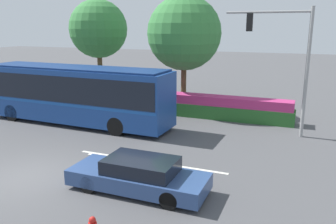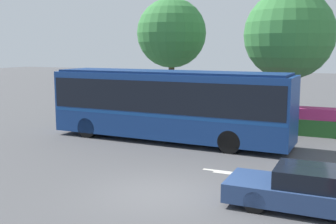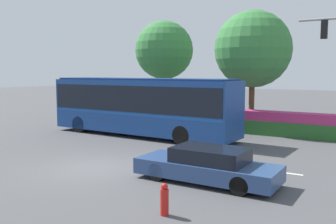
{
  "view_description": "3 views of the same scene",
  "coord_description": "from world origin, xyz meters",
  "px_view_note": "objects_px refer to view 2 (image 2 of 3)",
  "views": [
    {
      "loc": [
        9.62,
        -9.25,
        5.57
      ],
      "look_at": [
        3.99,
        4.72,
        1.83
      ],
      "focal_mm": 36.82,
      "sensor_mm": 36.0,
      "label": 1
    },
    {
      "loc": [
        5.23,
        -10.86,
        4.38
      ],
      "look_at": [
        -1.71,
        4.66,
        1.79
      ],
      "focal_mm": 44.24,
      "sensor_mm": 36.0,
      "label": 2
    },
    {
      "loc": [
        9.88,
        -10.67,
        3.73
      ],
      "look_at": [
        1.09,
        3.71,
        1.91
      ],
      "focal_mm": 40.05,
      "sensor_mm": 36.0,
      "label": 3
    }
  ],
  "objects_px": {
    "sedan_foreground": "(318,191)",
    "street_tree_centre": "(289,35)",
    "city_bus": "(168,101)",
    "street_tree_left": "(172,33)"
  },
  "relations": [
    {
      "from": "sedan_foreground",
      "to": "street_tree_left",
      "type": "bearing_deg",
      "value": -53.22
    },
    {
      "from": "city_bus",
      "to": "street_tree_left",
      "type": "bearing_deg",
      "value": -65.91
    },
    {
      "from": "city_bus",
      "to": "sedan_foreground",
      "type": "bearing_deg",
      "value": 140.44
    },
    {
      "from": "sedan_foreground",
      "to": "street_tree_left",
      "type": "relative_size",
      "value": 0.64
    },
    {
      "from": "city_bus",
      "to": "street_tree_left",
      "type": "height_order",
      "value": "street_tree_left"
    },
    {
      "from": "sedan_foreground",
      "to": "street_tree_centre",
      "type": "distance_m",
      "value": 13.18
    },
    {
      "from": "street_tree_left",
      "to": "street_tree_centre",
      "type": "relative_size",
      "value": 1.01
    },
    {
      "from": "sedan_foreground",
      "to": "street_tree_centre",
      "type": "bearing_deg",
      "value": -77.82
    },
    {
      "from": "sedan_foreground",
      "to": "street_tree_left",
      "type": "xyz_separation_m",
      "value": [
        -10.37,
        13.8,
        4.82
      ]
    },
    {
      "from": "city_bus",
      "to": "street_tree_centre",
      "type": "relative_size",
      "value": 1.55
    }
  ]
}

